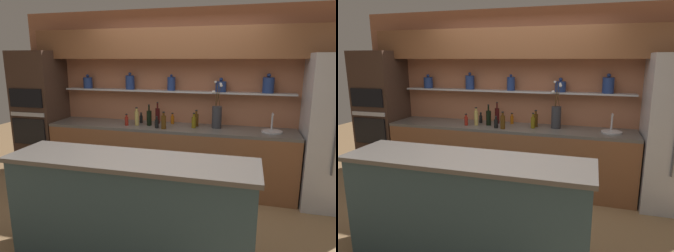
# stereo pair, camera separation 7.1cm
# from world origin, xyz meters

# --- Properties ---
(ground_plane) EXTENTS (12.00, 12.00, 0.00)m
(ground_plane) POSITION_xyz_m (0.00, 0.00, 0.00)
(ground_plane) COLOR olive
(back_wall_unit) EXTENTS (5.20, 0.44, 2.60)m
(back_wall_unit) POSITION_xyz_m (-0.00, 1.53, 1.55)
(back_wall_unit) COLOR #A86647
(back_wall_unit) RESTS_ON ground_plane
(back_counter_unit) EXTENTS (3.58, 0.62, 0.92)m
(back_counter_unit) POSITION_xyz_m (-0.12, 1.24, 0.46)
(back_counter_unit) COLOR brown
(back_counter_unit) RESTS_ON ground_plane
(island_counter) EXTENTS (2.26, 0.61, 1.02)m
(island_counter) POSITION_xyz_m (0.00, -0.52, 0.51)
(island_counter) COLOR #334C56
(island_counter) RESTS_ON ground_plane
(oven_tower) EXTENTS (0.67, 0.64, 2.00)m
(oven_tower) POSITION_xyz_m (-2.26, 1.24, 1.00)
(oven_tower) COLOR #3D281E
(oven_tower) RESTS_ON ground_plane
(flower_vase) EXTENTS (0.15, 0.15, 0.66)m
(flower_vase) POSITION_xyz_m (0.57, 1.31, 1.10)
(flower_vase) COLOR #2D2D33
(flower_vase) RESTS_ON back_counter_unit
(sink_fixture) EXTENTS (0.27, 0.27, 0.25)m
(sink_fixture) POSITION_xyz_m (1.32, 1.25, 0.95)
(sink_fixture) COLOR #B7B7BC
(sink_fixture) RESTS_ON back_counter_unit
(bottle_sauce_0) EXTENTS (0.06, 0.06, 0.17)m
(bottle_sauce_0) POSITION_xyz_m (-0.24, 1.08, 0.99)
(bottle_sauce_0) COLOR black
(bottle_sauce_0) RESTS_ON back_counter_unit
(bottle_spirit_1) EXTENTS (0.07, 0.07, 0.24)m
(bottle_spirit_1) POSITION_xyz_m (-0.14, 1.06, 1.02)
(bottle_spirit_1) COLOR #4C2D0C
(bottle_spirit_1) RESTS_ON back_counter_unit
(bottle_sauce_2) EXTENTS (0.05, 0.05, 0.17)m
(bottle_sauce_2) POSITION_xyz_m (-0.72, 1.13, 0.99)
(bottle_sauce_2) COLOR maroon
(bottle_sauce_2) RESTS_ON back_counter_unit
(bottle_oil_3) EXTENTS (0.06, 0.06, 0.22)m
(bottle_oil_3) POSITION_xyz_m (0.26, 1.23, 1.01)
(bottle_oil_3) COLOR brown
(bottle_oil_3) RESTS_ON back_counter_unit
(bottle_sauce_4) EXTENTS (0.05, 0.05, 0.17)m
(bottle_sauce_4) POSITION_xyz_m (-0.10, 1.43, 0.99)
(bottle_sauce_4) COLOR #9E4C0A
(bottle_sauce_4) RESTS_ON back_counter_unit
(bottle_spirit_5) EXTENTS (0.06, 0.06, 0.27)m
(bottle_spirit_5) POSITION_xyz_m (-0.58, 1.18, 1.03)
(bottle_spirit_5) COLOR tan
(bottle_spirit_5) RESTS_ON back_counter_unit
(bottle_wine_6) EXTENTS (0.07, 0.07, 0.31)m
(bottle_wine_6) POSITION_xyz_m (-0.40, 1.22, 1.04)
(bottle_wine_6) COLOR black
(bottle_wine_6) RESTS_ON back_counter_unit
(bottle_wine_7) EXTENTS (0.07, 0.07, 0.33)m
(bottle_wine_7) POSITION_xyz_m (-0.32, 1.38, 1.05)
(bottle_wine_7) COLOR #380C0C
(bottle_wine_7) RESTS_ON back_counter_unit
(bottle_spirit_8) EXTENTS (0.07, 0.07, 0.24)m
(bottle_spirit_8) POSITION_xyz_m (0.28, 1.34, 1.02)
(bottle_spirit_8) COLOR #4C2D0C
(bottle_spirit_8) RESTS_ON back_counter_unit
(bottle_sauce_9) EXTENTS (0.05, 0.05, 0.16)m
(bottle_sauce_9) POSITION_xyz_m (-0.58, 1.36, 0.99)
(bottle_sauce_9) COLOR black
(bottle_sauce_9) RESTS_ON back_counter_unit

